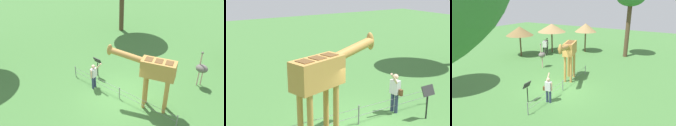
# 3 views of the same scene
# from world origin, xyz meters

# --- Properties ---
(giraffe) EXTENTS (3.60, 1.50, 3.34)m
(giraffe) POSITION_xyz_m (-1.65, -0.27, 2.29)
(giraffe) COLOR #BC8942
(giraffe) RESTS_ON ground_plane
(visitor) EXTENTS (0.59, 0.58, 1.74)m
(visitor) POSITION_xyz_m (1.80, 0.34, 0.90)
(visitor) COLOR navy
(visitor) RESTS_ON ground_plane
(info_sign) EXTENTS (0.56, 0.21, 1.32)m
(info_sign) POSITION_xyz_m (2.45, -0.72, 0.95)
(info_sign) COLOR black
(info_sign) RESTS_ON ground_plane
(wire_fence) EXTENTS (7.05, 0.05, 0.75)m
(wire_fence) POSITION_xyz_m (0.00, 0.22, 0.40)
(wire_fence) COLOR slate
(wire_fence) RESTS_ON ground_plane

